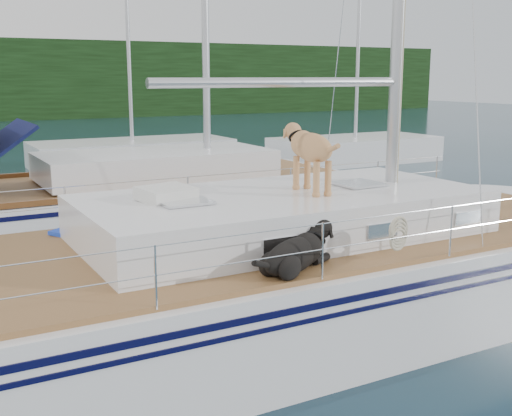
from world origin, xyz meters
TOP-DOWN VIEW (x-y plane):
  - ground at (0.00, 0.00)m, footprint 120.00×120.00m
  - main_sailboat at (0.10, -0.00)m, footprint 12.00×3.80m
  - neighbor_sailboat at (0.14, 5.90)m, footprint 11.00×3.50m
  - bg_boat_center at (4.00, 16.00)m, footprint 7.20×3.00m
  - bg_boat_east at (12.00, 13.00)m, footprint 6.40×3.00m

SIDE VIEW (x-z plane):
  - ground at x=0.00m, z-range 0.00..0.00m
  - bg_boat_center at x=4.00m, z-range -5.37..6.28m
  - bg_boat_east at x=12.00m, z-range -5.37..6.28m
  - neighbor_sailboat at x=0.14m, z-range -6.02..7.28m
  - main_sailboat at x=0.10m, z-range -6.33..7.68m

